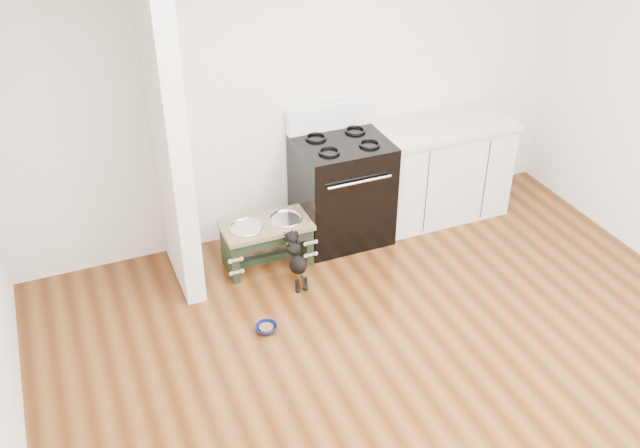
{
  "coord_description": "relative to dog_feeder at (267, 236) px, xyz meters",
  "views": [
    {
      "loc": [
        -1.96,
        -2.69,
        3.53
      ],
      "look_at": [
        -0.18,
        1.6,
        0.54
      ],
      "focal_mm": 40.0,
      "sensor_mm": 36.0,
      "label": 1
    }
  ],
  "objects": [
    {
      "name": "ground",
      "position": [
        0.5,
        -1.98,
        -0.28
      ],
      "size": [
        5.0,
        5.0,
        0.0
      ],
      "primitive_type": "plane",
      "color": "#42210B",
      "rests_on": "ground"
    },
    {
      "name": "room_shell",
      "position": [
        0.5,
        -1.98,
        1.34
      ],
      "size": [
        5.0,
        5.0,
        5.0
      ],
      "color": "silver",
      "rests_on": "ground"
    },
    {
      "name": "partition_wall",
      "position": [
        -0.68,
        0.12,
        1.07
      ],
      "size": [
        0.15,
        0.8,
        2.7
      ],
      "primitive_type": "cube",
      "color": "silver",
      "rests_on": "ground"
    },
    {
      "name": "oven_range",
      "position": [
        0.75,
        0.18,
        0.19
      ],
      "size": [
        0.76,
        0.69,
        1.14
      ],
      "color": "black",
      "rests_on": "ground"
    },
    {
      "name": "cabinet_run",
      "position": [
        1.73,
        0.2,
        0.17
      ],
      "size": [
        1.24,
        0.64,
        0.91
      ],
      "color": "silver",
      "rests_on": "ground"
    },
    {
      "name": "dog_feeder",
      "position": [
        0.0,
        0.0,
        0.0
      ],
      "size": [
        0.73,
        0.39,
        0.42
      ],
      "color": "black",
      "rests_on": "ground"
    },
    {
      "name": "puppy",
      "position": [
        0.13,
        -0.34,
        -0.04
      ],
      "size": [
        0.13,
        0.37,
        0.44
      ],
      "color": "black",
      "rests_on": "ground"
    },
    {
      "name": "floor_bowl",
      "position": [
        -0.29,
        -0.8,
        -0.26
      ],
      "size": [
        0.21,
        0.21,
        0.05
      ],
      "rotation": [
        0.0,
        0.0,
        0.35
      ],
      "color": "#0C1854",
      "rests_on": "ground"
    }
  ]
}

